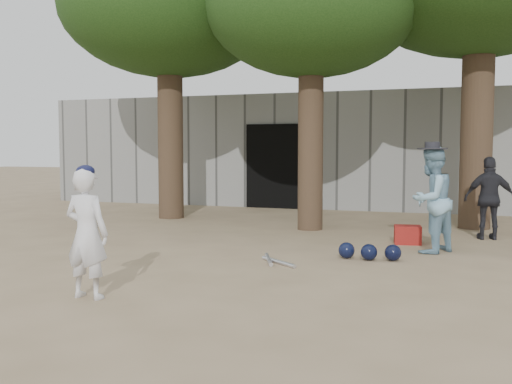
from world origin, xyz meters
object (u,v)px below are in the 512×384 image
at_px(spectator_blue, 431,200).
at_px(boy_player, 87,234).
at_px(spectator_dark, 490,198).
at_px(red_bag, 408,235).

bearing_deg(spectator_blue, boy_player, -7.07).
bearing_deg(spectator_dark, boy_player, 41.17).
bearing_deg(spectator_dark, spectator_blue, 49.20).
height_order(boy_player, red_bag, boy_player).
bearing_deg(spectator_dark, red_bag, 24.31).
distance_m(boy_player, spectator_dark, 6.91).
xyz_separation_m(boy_player, spectator_blue, (3.26, 3.89, 0.12)).
distance_m(boy_player, red_bag, 5.44).
bearing_deg(boy_player, spectator_dark, -125.76).
distance_m(spectator_blue, spectator_dark, 1.87).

